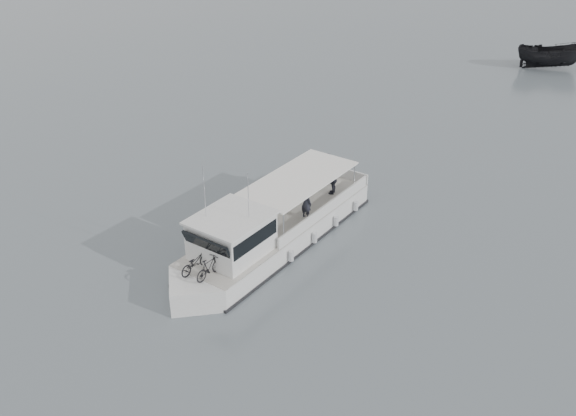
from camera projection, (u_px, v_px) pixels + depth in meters
ground at (349, 257)px, 29.58m from camera, size 1400.00×1400.00×0.00m
tour_boat at (265, 234)px, 29.65m from camera, size 13.04×6.98×5.56m
dark_motorboat at (550, 56)px, 55.70m from camera, size 5.89×5.29×2.23m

